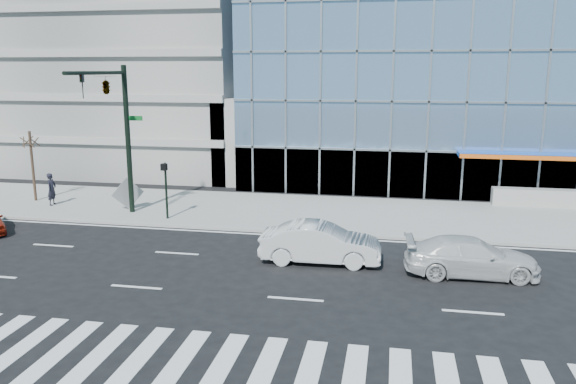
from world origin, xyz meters
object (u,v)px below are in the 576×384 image
street_tree_near (30,141)px  tilted_panel (128,193)px  traffic_signal (113,104)px  white_sedan (320,243)px  ped_signal_post (165,182)px  white_suv (471,257)px  pedestrian (52,189)px

street_tree_near → tilted_panel: 7.17m
traffic_signal → tilted_panel: traffic_signal is taller
traffic_signal → street_tree_near: (-7.00, 2.93, -2.39)m
traffic_signal → white_sedan: bearing=-21.8°
ped_signal_post → white_suv: (14.85, -5.33, -1.40)m
white_suv → tilted_panel: size_ratio=3.95×
white_sedan → tilted_panel: bearing=60.0°
white_suv → white_sedan: size_ratio=1.03×
traffic_signal → tilted_panel: bearing=103.3°
ped_signal_post → street_tree_near: street_tree_near is taller
tilted_panel → white_suv: bearing=-61.5°
traffic_signal → white_suv: (17.35, -4.96, -5.42)m
ped_signal_post → pedestrian: ped_signal_post is taller
ped_signal_post → tilted_panel: size_ratio=2.31×
pedestrian → tilted_panel: size_ratio=1.45×
street_tree_near → pedestrian: street_tree_near is taller
street_tree_near → white_suv: bearing=-18.0°
white_suv → white_sedan: 6.02m
white_sedan → street_tree_near: bearing=66.4°
white_suv → tilted_panel: bearing=65.2°
white_suv → pedestrian: bearing=69.0°
traffic_signal → street_tree_near: traffic_signal is taller
ped_signal_post → tilted_panel: bearing=152.7°
traffic_signal → street_tree_near: 7.96m
tilted_panel → traffic_signal: bearing=-117.1°
tilted_panel → street_tree_near: bearing=130.6°
white_suv → street_tree_near: bearing=68.3°
street_tree_near → pedestrian: size_ratio=2.25×
street_tree_near → ped_signal_post: bearing=-15.1°
ped_signal_post → white_sedan: bearing=-29.0°
white_suv → pedestrian: size_ratio=2.73×
street_tree_near → white_suv: (24.35, -7.89, -3.03)m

